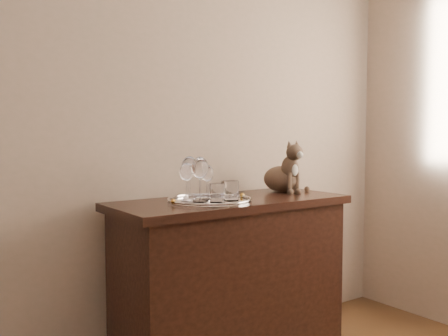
# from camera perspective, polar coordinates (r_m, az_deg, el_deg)

# --- Properties ---
(wall_back) EXTENTS (4.00, 0.10, 2.70)m
(wall_back) POSITION_cam_1_polar(r_m,az_deg,el_deg) (2.45, -15.20, 7.95)
(wall_back) COLOR tan
(wall_back) RESTS_ON ground
(sideboard) EXTENTS (1.20, 0.50, 0.85)m
(sideboard) POSITION_cam_1_polar(r_m,az_deg,el_deg) (2.56, 0.76, -13.01)
(sideboard) COLOR black
(sideboard) RESTS_ON ground
(tray) EXTENTS (0.40, 0.40, 0.01)m
(tray) POSITION_cam_1_polar(r_m,az_deg,el_deg) (2.37, -1.66, -3.80)
(tray) COLOR silver
(tray) RESTS_ON sideboard
(wine_glass_a) EXTENTS (0.07, 0.07, 0.18)m
(wine_glass_a) POSITION_cam_1_polar(r_m,az_deg,el_deg) (2.35, -4.27, -1.58)
(wine_glass_a) COLOR silver
(wine_glass_a) RESTS_ON tray
(wine_glass_b) EXTENTS (0.08, 0.08, 0.21)m
(wine_glass_b) POSITION_cam_1_polar(r_m,az_deg,el_deg) (2.43, -3.97, -1.08)
(wine_glass_b) COLOR white
(wine_glass_b) RESTS_ON tray
(wine_glass_c) EXTENTS (0.08, 0.08, 0.21)m
(wine_glass_c) POSITION_cam_1_polar(r_m,az_deg,el_deg) (2.29, -2.76, -1.33)
(wine_glass_c) COLOR white
(wine_glass_c) RESTS_ON tray
(wine_glass_d) EXTENTS (0.06, 0.06, 0.17)m
(wine_glass_d) POSITION_cam_1_polar(r_m,az_deg,el_deg) (2.37, -1.94, -1.64)
(wine_glass_d) COLOR white
(wine_glass_d) RESTS_ON tray
(tumbler_a) EXTENTS (0.08, 0.08, 0.09)m
(tumbler_a) POSITION_cam_1_polar(r_m,az_deg,el_deg) (2.35, 0.68, -2.61)
(tumbler_a) COLOR white
(tumbler_a) RESTS_ON tray
(tumbler_b) EXTENTS (0.08, 0.08, 0.09)m
(tumbler_b) POSITION_cam_1_polar(r_m,az_deg,el_deg) (2.29, -0.81, -2.87)
(tumbler_b) COLOR white
(tumbler_b) RESTS_ON tray
(cat) EXTENTS (0.30, 0.28, 0.29)m
(cat) POSITION_cam_1_polar(r_m,az_deg,el_deg) (2.78, 6.61, 0.22)
(cat) COLOR brown
(cat) RESTS_ON sideboard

